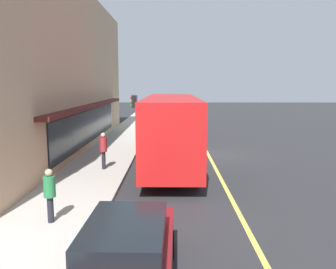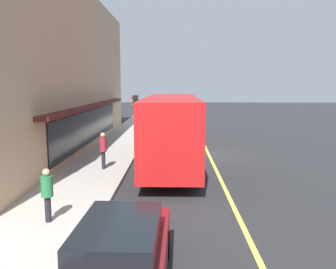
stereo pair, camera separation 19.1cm
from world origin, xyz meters
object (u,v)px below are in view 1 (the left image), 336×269
Objects in this scene: pedestrian_waiting at (103,147)px; pedestrian_at_corner at (50,191)px; bus at (171,127)px; traffic_light at (134,107)px; car_maroon at (126,257)px.

pedestrian_waiting reaches higher than pedestrian_at_corner.
bus is 8.67m from pedestrian_at_corner.
traffic_light is 0.74× the size of car_maroon.
traffic_light is (7.55, 2.68, 0.55)m from bus.
pedestrian_at_corner is (-15.43, 0.82, -1.44)m from traffic_light.
car_maroon is (-18.61, -1.80, -1.79)m from traffic_light.
pedestrian_at_corner is at bearing 176.95° from traffic_light.
pedestrian_at_corner is (3.18, 2.62, 0.36)m from car_maroon.
car_maroon is 4.13m from pedestrian_at_corner.
bus is at bearing -4.54° from car_maroon.
traffic_light reaches higher than pedestrian_at_corner.
bus is at bearing -160.48° from traffic_light.
traffic_light is 2.01× the size of pedestrian_at_corner.
pedestrian_at_corner is (-7.88, 3.50, -0.89)m from bus.
car_maroon is 2.72× the size of pedestrian_at_corner.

